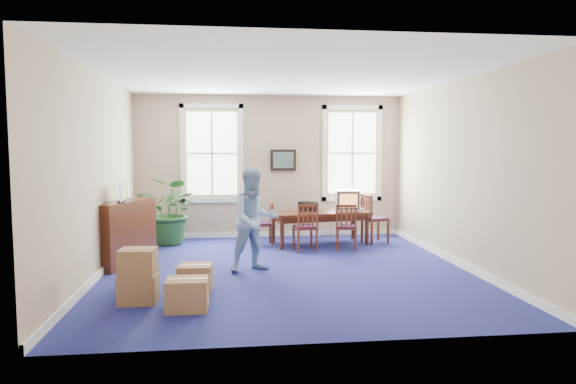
{
  "coord_description": "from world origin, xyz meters",
  "views": [
    {
      "loc": [
        -0.96,
        -8.36,
        2.04
      ],
      "look_at": [
        0.1,
        0.6,
        1.25
      ],
      "focal_mm": 32.0,
      "sensor_mm": 36.0,
      "label": 1
    }
  ],
  "objects": [
    {
      "name": "game_console",
      "position": [
        1.84,
        2.21,
        0.72
      ],
      "size": [
        0.21,
        0.24,
        0.05
      ],
      "primitive_type": "cube",
      "rotation": [
        0.0,
        0.0,
        -0.4
      ],
      "color": "white",
      "rests_on": "conference_table"
    },
    {
      "name": "baseboard_right",
      "position": [
        2.97,
        0.0,
        0.06
      ],
      "size": [
        0.04,
        6.5,
        0.12
      ],
      "primitive_type": "cube",
      "color": "white",
      "rests_on": "ground"
    },
    {
      "name": "cardboard_boxes",
      "position": [
        -1.95,
        -1.48,
        0.38
      ],
      "size": [
        1.35,
        1.35,
        0.75
      ],
      "primitive_type": null,
      "rotation": [
        0.0,
        0.0,
        -0.02
      ],
      "color": "#99704B",
      "rests_on": "ground"
    },
    {
      "name": "credenza",
      "position": [
        -2.75,
        0.72,
        0.57
      ],
      "size": [
        0.92,
        1.49,
        1.13
      ],
      "primitive_type": "cube",
      "rotation": [
        0.0,
        0.0,
        -0.38
      ],
      "color": "#461F10",
      "rests_on": "ground"
    },
    {
      "name": "wall_left",
      "position": [
        -3.0,
        0.0,
        1.6
      ],
      "size": [
        0.0,
        6.5,
        6.5
      ],
      "primitive_type": "plane",
      "rotation": [
        1.57,
        0.0,
        1.57
      ],
      "color": "tan",
      "rests_on": "ground"
    },
    {
      "name": "ceiling",
      "position": [
        0.0,
        0.0,
        3.2
      ],
      "size": [
        6.5,
        6.5,
        0.0
      ],
      "primitive_type": "plane",
      "rotation": [
        3.14,
        0.0,
        0.0
      ],
      "color": "white",
      "rests_on": "ground"
    },
    {
      "name": "floor",
      "position": [
        0.0,
        0.0,
        0.0
      ],
      "size": [
        6.5,
        6.5,
        0.0
      ],
      "primitive_type": "plane",
      "color": "navy",
      "rests_on": "ground"
    },
    {
      "name": "wall_front",
      "position": [
        0.0,
        -3.25,
        1.6
      ],
      "size": [
        6.5,
        0.0,
        6.5
      ],
      "primitive_type": "plane",
      "rotation": [
        -1.57,
        0.0,
        0.0
      ],
      "color": "tan",
      "rests_on": "ground"
    },
    {
      "name": "chair_near_left",
      "position": [
        0.55,
        1.52,
        0.48
      ],
      "size": [
        0.48,
        0.48,
        0.95
      ],
      "primitive_type": null,
      "rotation": [
        0.0,
        0.0,
        3.28
      ],
      "color": "maroon",
      "rests_on": "ground"
    },
    {
      "name": "wall_back",
      "position": [
        0.0,
        3.25,
        1.6
      ],
      "size": [
        6.5,
        0.0,
        6.5
      ],
      "primitive_type": "plane",
      "rotation": [
        1.57,
        0.0,
        0.0
      ],
      "color": "tan",
      "rests_on": "ground"
    },
    {
      "name": "conference_table",
      "position": [
        0.96,
        2.21,
        0.35
      ],
      "size": [
        2.16,
        1.24,
        0.7
      ],
      "primitive_type": null,
      "rotation": [
        0.0,
        0.0,
        0.16
      ],
      "color": "#461F10",
      "rests_on": "ground"
    },
    {
      "name": "chair_end_left",
      "position": [
        -0.24,
        2.21,
        0.45
      ],
      "size": [
        0.42,
        0.42,
        0.9
      ],
      "primitive_type": null,
      "rotation": [
        0.0,
        0.0,
        -1.53
      ],
      "color": "maroon",
      "rests_on": "ground"
    },
    {
      "name": "potted_plant",
      "position": [
        -2.15,
        2.52,
        0.7
      ],
      "size": [
        1.59,
        1.5,
        1.4
      ],
      "primitive_type": "imported",
      "rotation": [
        0.0,
        0.0,
        -0.4
      ],
      "color": "#1E4C1F",
      "rests_on": "ground"
    },
    {
      "name": "window_left",
      "position": [
        -1.3,
        3.23,
        1.9
      ],
      "size": [
        1.4,
        0.12,
        2.2
      ],
      "primitive_type": null,
      "color": "white",
      "rests_on": "ground"
    },
    {
      "name": "baseboard_back",
      "position": [
        0.0,
        3.22,
        0.06
      ],
      "size": [
        6.0,
        0.04,
        0.12
      ],
      "primitive_type": "cube",
      "color": "white",
      "rests_on": "ground"
    },
    {
      "name": "window_right",
      "position": [
        1.9,
        3.23,
        1.9
      ],
      "size": [
        1.4,
        0.12,
        2.2
      ],
      "primitive_type": null,
      "color": "white",
      "rests_on": "ground"
    },
    {
      "name": "brochure_rack",
      "position": [
        -2.73,
        0.72,
        1.3
      ],
      "size": [
        0.2,
        0.76,
        0.33
      ],
      "primitive_type": null,
      "rotation": [
        0.0,
        0.0,
        -0.09
      ],
      "color": "#99999E",
      "rests_on": "credenza"
    },
    {
      "name": "baseboard_left",
      "position": [
        -2.97,
        0.0,
        0.06
      ],
      "size": [
        0.04,
        6.5,
        0.12
      ],
      "primitive_type": "cube",
      "color": "white",
      "rests_on": "ground"
    },
    {
      "name": "chair_end_right",
      "position": [
        2.17,
        2.21,
        0.52
      ],
      "size": [
        0.57,
        0.57,
        1.04
      ],
      "primitive_type": null,
      "rotation": [
        0.0,
        0.0,
        1.83
      ],
      "color": "maroon",
      "rests_on": "ground"
    },
    {
      "name": "chair_near_right",
      "position": [
        1.38,
        1.52,
        0.46
      ],
      "size": [
        0.51,
        0.51,
        0.93
      ],
      "primitive_type": null,
      "rotation": [
        0.0,
        0.0,
        2.88
      ],
      "color": "maroon",
      "rests_on": "ground"
    },
    {
      "name": "man",
      "position": [
        -0.53,
        -0.01,
        0.85
      ],
      "size": [
        1.0,
        0.88,
        1.7
      ],
      "primitive_type": "imported",
      "rotation": [
        0.0,
        0.0,
        0.33
      ],
      "color": "#88ACD6",
      "rests_on": "ground"
    },
    {
      "name": "crt_tv",
      "position": [
        1.57,
        2.26,
        0.91
      ],
      "size": [
        0.54,
        0.58,
        0.44
      ],
      "primitive_type": null,
      "rotation": [
        0.0,
        0.0,
        -0.12
      ],
      "color": "#B7B7BC",
      "rests_on": "conference_table"
    },
    {
      "name": "wall_picture",
      "position": [
        0.3,
        3.2,
        1.75
      ],
      "size": [
        0.58,
        0.06,
        0.48
      ],
      "primitive_type": null,
      "color": "black",
      "rests_on": "ground"
    },
    {
      "name": "wall_right",
      "position": [
        3.0,
        0.0,
        1.6
      ],
      "size": [
        0.0,
        6.5,
        6.5
      ],
      "primitive_type": "plane",
      "rotation": [
        1.57,
        0.0,
        -1.57
      ],
      "color": "tan",
      "rests_on": "ground"
    },
    {
      "name": "equipment_bag",
      "position": [
        0.73,
        2.26,
        0.8
      ],
      "size": [
        0.47,
        0.38,
        0.2
      ],
      "primitive_type": "cube",
      "rotation": [
        0.0,
        0.0,
        -0.34
      ],
      "color": "black",
      "rests_on": "conference_table"
    }
  ]
}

